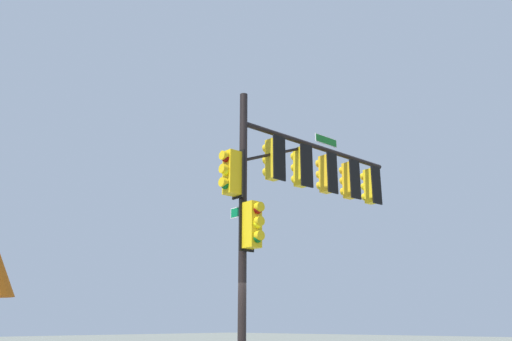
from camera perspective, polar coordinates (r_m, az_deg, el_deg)
name	(u,v)px	position (r m, az deg, el deg)	size (l,w,h in m)	color
signal_pole_assembly	(296,187)	(13.79, 4.59, -1.90)	(6.46, 1.39, 7.35)	black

